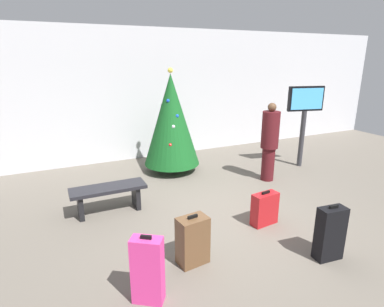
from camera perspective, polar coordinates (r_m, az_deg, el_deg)
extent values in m
plane|color=#665E54|center=(5.54, 6.07, -11.30)|extent=(16.00, 16.00, 0.00)
cube|color=silver|center=(8.57, -7.50, 10.58)|extent=(16.00, 0.20, 3.37)
cylinder|color=#4C3319|center=(7.61, -3.62, -2.43)|extent=(0.12, 0.12, 0.19)
cone|color=#14511E|center=(7.31, -3.79, 6.10)|extent=(1.30, 1.30, 2.11)
sphere|color=#F2D84C|center=(7.18, -3.97, 14.85)|extent=(0.12, 0.12, 0.12)
sphere|color=blue|center=(7.08, -4.38, 9.53)|extent=(0.08, 0.08, 0.08)
sphere|color=blue|center=(7.05, -2.73, 6.84)|extent=(0.08, 0.08, 0.08)
sphere|color=red|center=(6.98, -3.95, 1.59)|extent=(0.08, 0.08, 0.08)
sphere|color=silver|center=(7.00, -3.41, 4.90)|extent=(0.08, 0.08, 0.08)
sphere|color=silver|center=(7.33, -5.42, 8.72)|extent=(0.08, 0.08, 0.08)
cylinder|color=#333338|center=(8.24, 19.30, 2.52)|extent=(0.12, 0.12, 1.39)
cube|color=black|center=(8.06, 19.98, 9.35)|extent=(0.90, 0.27, 0.59)
cube|color=#4CB2F2|center=(8.03, 20.21, 9.30)|extent=(0.80, 0.19, 0.50)
cube|color=black|center=(5.66, -14.99, -6.12)|extent=(1.29, 0.44, 0.06)
cube|color=black|center=(5.71, -19.62, -8.99)|extent=(0.08, 0.35, 0.42)
cube|color=black|center=(5.84, -10.13, -7.61)|extent=(0.08, 0.35, 0.42)
cylinder|color=#4C1419|center=(7.15, 13.62, -1.83)|extent=(0.28, 0.28, 0.74)
cylinder|color=#4C1419|center=(6.94, 14.05, 4.18)|extent=(0.48, 0.48, 0.79)
sphere|color=brown|center=(6.86, 14.34, 8.16)|extent=(0.18, 0.18, 0.18)
cube|color=#B2191E|center=(5.30, 13.06, -9.77)|extent=(0.46, 0.24, 0.54)
cube|color=black|center=(5.18, 13.27, -6.91)|extent=(0.16, 0.05, 0.04)
cube|color=#E5388C|center=(3.68, -8.06, -20.28)|extent=(0.38, 0.34, 0.79)
cube|color=black|center=(3.45, -8.35, -14.80)|extent=(0.12, 0.09, 0.04)
cube|color=black|center=(4.69, 23.77, -13.16)|extent=(0.39, 0.23, 0.75)
cube|color=black|center=(4.51, 24.36, -8.80)|extent=(0.13, 0.04, 0.04)
cube|color=brown|center=(4.25, 0.12, -15.53)|extent=(0.42, 0.30, 0.66)
cube|color=black|center=(4.08, 0.12, -11.40)|extent=(0.14, 0.05, 0.04)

